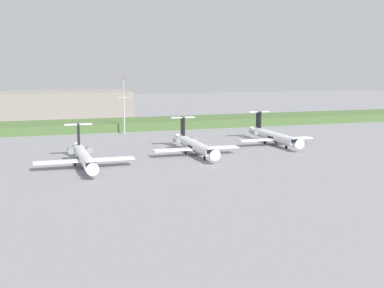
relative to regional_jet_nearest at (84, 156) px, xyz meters
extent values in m
plane|color=gray|center=(28.66, 23.26, -2.54)|extent=(500.00, 500.00, 0.00)
cube|color=#4C6B38|center=(28.66, 67.96, -1.00)|extent=(320.00, 20.00, 3.07)
cylinder|color=white|center=(0.00, -0.59, -0.09)|extent=(2.70, 24.00, 2.70)
cone|color=white|center=(0.00, -14.09, -0.09)|extent=(2.70, 3.00, 2.70)
cone|color=white|center=(0.00, 13.41, -0.09)|extent=(2.30, 4.00, 2.29)
cube|color=black|center=(0.00, -12.19, 0.39)|extent=(2.02, 1.80, 0.90)
cylinder|color=black|center=(0.00, -0.59, -0.24)|extent=(2.76, 3.60, 2.76)
cube|color=white|center=(-5.90, -1.59, -0.69)|extent=(11.00, 3.20, 0.36)
cube|color=white|center=(5.91, -1.59, -0.69)|extent=(11.00, 3.20, 0.36)
cube|color=black|center=(0.00, 10.41, 3.86)|extent=(0.36, 3.20, 5.20)
cube|color=white|center=(0.00, 10.71, 6.26)|extent=(6.80, 1.80, 0.24)
cylinder|color=gray|center=(-2.25, 8.61, 0.11)|extent=(1.50, 3.40, 1.50)
cylinder|color=gray|center=(2.25, 8.61, 0.11)|extent=(1.50, 3.40, 1.50)
cylinder|color=gray|center=(0.00, -8.03, -1.54)|extent=(0.20, 0.20, 0.65)
cylinder|color=black|center=(0.00, -8.03, -2.09)|extent=(0.30, 0.90, 0.90)
cylinder|color=black|center=(-1.90, 1.81, -2.09)|extent=(0.35, 0.90, 0.90)
cylinder|color=black|center=(1.90, 1.81, -2.09)|extent=(0.35, 0.90, 0.90)
cylinder|color=white|center=(29.61, 7.19, -0.09)|extent=(2.70, 24.00, 2.70)
cone|color=white|center=(29.61, -6.31, -0.09)|extent=(2.70, 3.00, 2.70)
cone|color=white|center=(29.61, 21.19, -0.09)|extent=(2.29, 4.00, 2.29)
cube|color=black|center=(29.61, -4.41, 0.39)|extent=(2.03, 1.80, 0.90)
cylinder|color=black|center=(29.61, 7.19, -0.24)|extent=(2.76, 3.60, 2.76)
cube|color=white|center=(23.71, 6.19, -0.69)|extent=(11.00, 3.20, 0.36)
cube|color=white|center=(35.52, 6.19, -0.69)|extent=(11.00, 3.20, 0.36)
cube|color=black|center=(29.61, 18.19, 3.86)|extent=(0.36, 3.20, 5.20)
cube|color=white|center=(29.61, 18.49, 6.26)|extent=(6.80, 1.80, 0.24)
cylinder|color=gray|center=(27.36, 16.39, 0.11)|extent=(1.50, 3.40, 1.50)
cylinder|color=gray|center=(31.86, 16.39, 0.11)|extent=(1.50, 3.40, 1.50)
cylinder|color=gray|center=(29.61, -0.25, -1.54)|extent=(0.20, 0.20, 0.65)
cylinder|color=black|center=(29.61, -0.25, -2.09)|extent=(0.30, 0.90, 0.90)
cylinder|color=black|center=(27.71, 9.59, -2.09)|extent=(0.35, 0.90, 0.90)
cylinder|color=black|center=(31.51, 9.59, -2.09)|extent=(0.35, 0.90, 0.90)
cylinder|color=white|center=(57.23, 16.29, -0.09)|extent=(2.70, 24.00, 2.70)
cone|color=white|center=(57.23, 2.79, -0.09)|extent=(2.70, 3.00, 2.70)
cone|color=white|center=(57.23, 30.29, -0.09)|extent=(2.30, 4.00, 2.29)
cube|color=black|center=(57.23, 4.69, 0.39)|extent=(2.02, 1.80, 0.90)
cylinder|color=black|center=(57.23, 16.29, -0.24)|extent=(2.76, 3.60, 2.76)
cube|color=white|center=(51.32, 15.29, -0.69)|extent=(11.00, 3.20, 0.36)
cube|color=white|center=(63.13, 15.29, -0.69)|extent=(11.00, 3.20, 0.36)
cube|color=black|center=(57.23, 27.29, 3.86)|extent=(0.36, 3.20, 5.20)
cube|color=white|center=(57.23, 27.59, 6.26)|extent=(6.80, 1.80, 0.24)
cylinder|color=gray|center=(54.98, 25.49, 0.11)|extent=(1.50, 3.40, 1.50)
cylinder|color=gray|center=(59.48, 25.49, 0.11)|extent=(1.50, 3.40, 1.50)
cylinder|color=gray|center=(57.23, 8.85, -1.54)|extent=(0.20, 0.20, 0.65)
cylinder|color=black|center=(57.23, 8.85, -2.09)|extent=(0.30, 0.90, 0.90)
cylinder|color=black|center=(55.33, 18.69, -2.09)|extent=(0.35, 0.90, 0.90)
cylinder|color=black|center=(59.13, 18.69, -2.09)|extent=(0.35, 0.90, 0.90)
cylinder|color=#B2B2B7|center=(19.73, 53.50, 3.48)|extent=(0.50, 0.50, 12.04)
cylinder|color=#B2B2B7|center=(19.73, 53.50, 12.75)|extent=(0.28, 0.28, 6.48)
cube|color=#B2B2B7|center=(19.73, 53.50, 9.90)|extent=(4.40, 0.20, 0.20)
sphere|color=red|center=(19.73, 53.50, 16.24)|extent=(0.50, 0.50, 0.50)
cube|color=gray|center=(-3.89, 103.57, 3.49)|extent=(69.80, 25.86, 12.05)
cone|color=orange|center=(25.49, -8.60, -2.26)|extent=(0.44, 0.44, 0.55)
cone|color=orange|center=(28.64, -8.43, -2.26)|extent=(0.44, 0.44, 0.55)
cone|color=orange|center=(33.49, -9.21, -2.26)|extent=(0.44, 0.44, 0.55)
camera|label=1|loc=(-13.25, -121.63, 21.55)|focal=49.17mm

